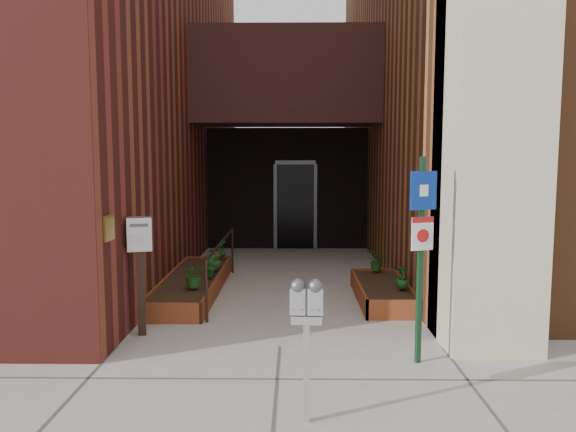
{
  "coord_description": "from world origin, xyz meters",
  "views": [
    {
      "loc": [
        0.19,
        -6.67,
        2.36
      ],
      "look_at": [
        0.08,
        1.8,
        1.42
      ],
      "focal_mm": 35.0,
      "sensor_mm": 36.0,
      "label": 1
    }
  ],
  "objects": [
    {
      "name": "shrub_right_a",
      "position": [
        1.85,
        1.81,
        0.47
      ],
      "size": [
        0.2,
        0.2,
        0.35
      ],
      "primitive_type": "imported",
      "rotation": [
        0.0,
        0.0,
        1.57
      ],
      "color": "#20631C",
      "rests_on": "planter_right"
    },
    {
      "name": "shrub_right_b",
      "position": [
        1.85,
        1.86,
        0.48
      ],
      "size": [
        0.19,
        0.19,
        0.35
      ],
      "primitive_type": "imported",
      "rotation": [
        0.0,
        0.0,
        3.1
      ],
      "color": "#19581C",
      "rests_on": "planter_right"
    },
    {
      "name": "shrub_left_d",
      "position": [
        -1.25,
        4.3,
        0.5
      ],
      "size": [
        0.29,
        0.29,
        0.39
      ],
      "primitive_type": "imported",
      "rotation": [
        0.0,
        0.0,
        5.32
      ],
      "color": "#21631C",
      "rests_on": "planter_left"
    },
    {
      "name": "shrub_left_b",
      "position": [
        -1.25,
        2.6,
        0.49
      ],
      "size": [
        0.29,
        0.29,
        0.38
      ],
      "primitive_type": "imported",
      "rotation": [
        0.0,
        0.0,
        2.26
      ],
      "color": "#19571A",
      "rests_on": "planter_left"
    },
    {
      "name": "payment_dropbox",
      "position": [
        -1.81,
        0.45,
        1.12
      ],
      "size": [
        0.36,
        0.3,
        1.55
      ],
      "color": "black",
      "rests_on": "ground"
    },
    {
      "name": "architecture",
      "position": [
        -0.18,
        6.89,
        4.98
      ],
      "size": [
        20.0,
        14.6,
        10.0
      ],
      "color": "maroon",
      "rests_on": "ground"
    },
    {
      "name": "sign_post",
      "position": [
        1.59,
        -0.51,
        1.43
      ],
      "size": [
        0.31,
        0.12,
        2.33
      ],
      "color": "#14381E",
      "rests_on": "ground"
    },
    {
      "name": "parking_meter",
      "position": [
        0.29,
        -1.93,
        1.0
      ],
      "size": [
        0.29,
        0.14,
        1.29
      ],
      "color": "#A8A8AB",
      "rests_on": "ground"
    },
    {
      "name": "handrail",
      "position": [
        -1.05,
        2.65,
        0.75
      ],
      "size": [
        0.04,
        3.34,
        0.9
      ],
      "color": "black",
      "rests_on": "ground"
    },
    {
      "name": "planter_left",
      "position": [
        -1.55,
        2.7,
        0.13
      ],
      "size": [
        0.9,
        3.6,
        0.3
      ],
      "color": "brown",
      "rests_on": "ground"
    },
    {
      "name": "shrub_left_a",
      "position": [
        -1.37,
        1.83,
        0.5
      ],
      "size": [
        0.45,
        0.45,
        0.4
      ],
      "primitive_type": "imported",
      "rotation": [
        0.0,
        0.0,
        0.32
      ],
      "color": "#215418",
      "rests_on": "planter_left"
    },
    {
      "name": "ground",
      "position": [
        0.0,
        0.0,
        0.0
      ],
      "size": [
        80.0,
        80.0,
        0.0
      ],
      "primitive_type": "plane",
      "color": "#9E9991",
      "rests_on": "ground"
    },
    {
      "name": "planter_right",
      "position": [
        1.6,
        2.2,
        0.13
      ],
      "size": [
        0.8,
        2.2,
        0.3
      ],
      "color": "brown",
      "rests_on": "ground"
    },
    {
      "name": "shrub_right_c",
      "position": [
        1.62,
        3.1,
        0.48
      ],
      "size": [
        0.46,
        0.46,
        0.36
      ],
      "primitive_type": "imported",
      "rotation": [
        0.0,
        0.0,
        3.95
      ],
      "color": "#1F5117",
      "rests_on": "planter_right"
    },
    {
      "name": "shrub_left_c",
      "position": [
        -1.25,
        3.2,
        0.5
      ],
      "size": [
        0.32,
        0.32,
        0.41
      ],
      "primitive_type": "imported",
      "rotation": [
        0.0,
        0.0,
        3.8
      ],
      "color": "#1C5117",
      "rests_on": "planter_left"
    }
  ]
}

